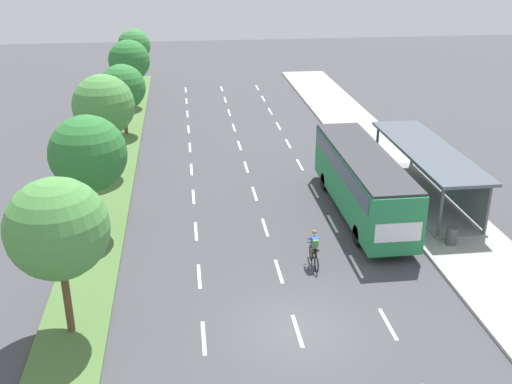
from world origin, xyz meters
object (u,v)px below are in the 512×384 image
object	(u,v)px
bus	(362,177)
median_tree_nearest	(57,229)
median_tree_fourth	(122,88)
median_tree_second	(88,154)
trash_bin	(451,236)
median_tree_third	(104,106)
median_tree_fifth	(129,61)
median_tree_farthest	(134,46)
cyclist	(314,250)
bus_shelter	(430,168)

from	to	relation	value
bus	median_tree_nearest	distance (m)	16.44
median_tree_fourth	bus	bearing A→B (deg)	-49.45
median_tree_second	trash_bin	size ratio (longest dim) A/B	6.96
median_tree_second	trash_bin	xyz separation A→B (m)	(16.83, -3.44, -3.61)
bus	median_tree_third	bearing A→B (deg)	151.64
median_tree_fifth	median_tree_farthest	distance (m)	8.20
median_tree_nearest	median_tree_fourth	world-z (taller)	median_tree_nearest
cyclist	median_tree_fourth	world-z (taller)	median_tree_fourth
bus_shelter	median_tree_nearest	bearing A→B (deg)	-150.00
bus_shelter	median_tree_nearest	world-z (taller)	median_tree_nearest
median_tree_second	median_tree_fifth	world-z (taller)	median_tree_second
median_tree_third	median_tree_farthest	xyz separation A→B (m)	(0.26, 24.59, -0.44)
median_tree_fourth	median_tree_fifth	distance (m)	8.21
bus_shelter	cyclist	xyz separation A→B (m)	(-7.90, -6.52, -1.08)
median_tree_nearest	trash_bin	xyz separation A→B (m)	(16.80, 4.76, -3.73)
bus_shelter	median_tree_farthest	xyz separation A→B (m)	(-17.79, 30.67, 2.09)
median_tree_nearest	median_tree_fourth	size ratio (longest dim) A/B	1.17
median_tree_third	median_tree_fifth	distance (m)	16.40
median_tree_nearest	bus	bearing A→B (deg)	33.40
median_tree_third	trash_bin	world-z (taller)	median_tree_third
median_tree_third	median_tree_fourth	xyz separation A→B (m)	(0.39, 8.20, -0.81)
bus_shelter	median_tree_nearest	size ratio (longest dim) A/B	1.79
median_tree_second	median_tree_farthest	distance (m)	32.79
bus_shelter	median_tree_farthest	size ratio (longest dim) A/B	1.98
median_tree_fourth	trash_bin	xyz separation A→B (m)	(16.57, -19.84, -3.01)
median_tree_nearest	median_tree_second	world-z (taller)	median_tree_nearest
bus	median_tree_fifth	xyz separation A→B (m)	(-13.42, 23.83, 1.93)
median_tree_third	median_tree_farthest	world-z (taller)	median_tree_third
median_tree_fifth	bus	bearing A→B (deg)	-60.61
median_tree_third	median_tree_fifth	bearing A→B (deg)	88.80
median_tree_second	median_tree_farthest	size ratio (longest dim) A/B	1.09
bus	trash_bin	bearing A→B (deg)	-52.74
bus_shelter	trash_bin	distance (m)	5.81
median_tree_farthest	cyclist	bearing A→B (deg)	-75.11
median_tree_third	median_tree_fourth	size ratio (longest dim) A/B	1.19
bus_shelter	median_tree_fourth	size ratio (longest dim) A/B	2.09
bus_shelter	median_tree_farthest	bearing A→B (deg)	120.11
median_tree_nearest	median_tree_farthest	xyz separation A→B (m)	(0.09, 40.99, -0.35)
cyclist	median_tree_fifth	bearing A→B (deg)	108.68
median_tree_nearest	median_tree_farthest	bearing A→B (deg)	89.88
median_tree_nearest	trash_bin	bearing A→B (deg)	15.82
median_tree_nearest	trash_bin	size ratio (longest dim) A/B	7.06
median_tree_fourth	median_tree_fifth	world-z (taller)	median_tree_fifth
median_tree_third	median_tree_farthest	distance (m)	24.60
trash_bin	bus	bearing A→B (deg)	127.26
bus_shelter	median_tree_third	xyz separation A→B (m)	(-18.04, 6.07, 2.52)
bus	cyclist	xyz separation A→B (m)	(-3.62, -5.16, -1.28)
cyclist	median_tree_nearest	distance (m)	11.24
bus_shelter	median_tree_farthest	distance (m)	35.51
median_tree_second	median_tree_fifth	bearing A→B (deg)	89.51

